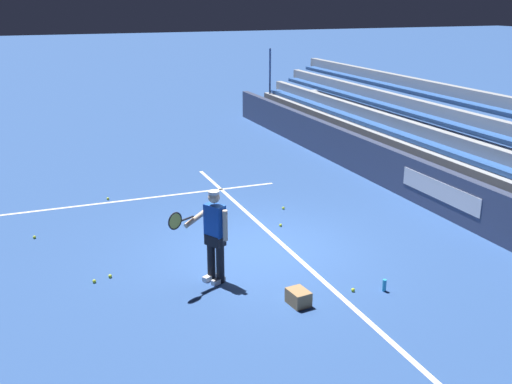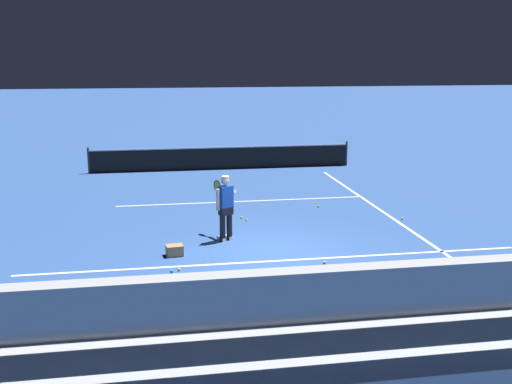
{
  "view_description": "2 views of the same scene",
  "coord_description": "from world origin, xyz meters",
  "px_view_note": "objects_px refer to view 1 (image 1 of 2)",
  "views": [
    {
      "loc": [
        -10.5,
        4.27,
        4.91
      ],
      "look_at": [
        -0.25,
        0.21,
        1.33
      ],
      "focal_mm": 42.0,
      "sensor_mm": 36.0,
      "label": 1
    },
    {
      "loc": [
        -2.77,
        -13.61,
        4.7
      ],
      "look_at": [
        -0.25,
        1.26,
        1.28
      ],
      "focal_mm": 42.0,
      "sensor_mm": 36.0,
      "label": 2
    }
  ],
  "objects_px": {
    "tennis_ball_far_right": "(280,225)",
    "tennis_ball_on_baseline": "(108,199)",
    "tennis_ball_toward_net": "(283,208)",
    "water_bottle": "(384,285)",
    "tennis_ball_stray_back": "(34,237)",
    "tennis_ball_midcourt": "(110,276)",
    "tennis_player": "(214,235)",
    "tennis_ball_far_left": "(353,290)",
    "ball_box_cardboard": "(298,297)",
    "tennis_ball_near_player": "(94,281)"
  },
  "relations": [
    {
      "from": "tennis_player",
      "to": "ball_box_cardboard",
      "type": "xyz_separation_m",
      "value": [
        -1.36,
        -1.03,
        -0.76
      ]
    },
    {
      "from": "ball_box_cardboard",
      "to": "tennis_player",
      "type": "bearing_deg",
      "value": 37.16
    },
    {
      "from": "tennis_ball_near_player",
      "to": "tennis_ball_on_baseline",
      "type": "relative_size",
      "value": 1.0
    },
    {
      "from": "tennis_ball_toward_net",
      "to": "tennis_ball_stray_back",
      "type": "height_order",
      "value": "same"
    },
    {
      "from": "tennis_ball_midcourt",
      "to": "tennis_ball_toward_net",
      "type": "bearing_deg",
      "value": -63.43
    },
    {
      "from": "tennis_player",
      "to": "tennis_ball_far_left",
      "type": "xyz_separation_m",
      "value": [
        -1.3,
        -2.13,
        -0.86
      ]
    },
    {
      "from": "tennis_ball_far_left",
      "to": "ball_box_cardboard",
      "type": "bearing_deg",
      "value": 93.19
    },
    {
      "from": "tennis_ball_stray_back",
      "to": "water_bottle",
      "type": "height_order",
      "value": "water_bottle"
    },
    {
      "from": "tennis_ball_midcourt",
      "to": "tennis_ball_far_left",
      "type": "bearing_deg",
      "value": -118.71
    },
    {
      "from": "tennis_ball_stray_back",
      "to": "tennis_ball_far_left",
      "type": "height_order",
      "value": "same"
    },
    {
      "from": "tennis_ball_on_baseline",
      "to": "water_bottle",
      "type": "distance_m",
      "value": 7.84
    },
    {
      "from": "tennis_ball_midcourt",
      "to": "ball_box_cardboard",
      "type": "bearing_deg",
      "value": -128.08
    },
    {
      "from": "tennis_player",
      "to": "tennis_ball_on_baseline",
      "type": "bearing_deg",
      "value": 11.88
    },
    {
      "from": "tennis_ball_near_player",
      "to": "tennis_ball_toward_net",
      "type": "bearing_deg",
      "value": -63.84
    },
    {
      "from": "ball_box_cardboard",
      "to": "water_bottle",
      "type": "height_order",
      "value": "ball_box_cardboard"
    },
    {
      "from": "tennis_ball_far_right",
      "to": "tennis_ball_on_baseline",
      "type": "bearing_deg",
      "value": 45.1
    },
    {
      "from": "tennis_ball_toward_net",
      "to": "water_bottle",
      "type": "distance_m",
      "value": 4.56
    },
    {
      "from": "tennis_ball_stray_back",
      "to": "tennis_ball_midcourt",
      "type": "bearing_deg",
      "value": -154.09
    },
    {
      "from": "tennis_ball_toward_net",
      "to": "tennis_ball_stray_back",
      "type": "distance_m",
      "value": 5.73
    },
    {
      "from": "tennis_player",
      "to": "tennis_ball_midcourt",
      "type": "relative_size",
      "value": 25.98
    },
    {
      "from": "tennis_ball_far_right",
      "to": "tennis_ball_midcourt",
      "type": "distance_m",
      "value": 4.16
    },
    {
      "from": "tennis_ball_far_left",
      "to": "tennis_ball_on_baseline",
      "type": "height_order",
      "value": "same"
    },
    {
      "from": "tennis_ball_stray_back",
      "to": "tennis_ball_far_left",
      "type": "bearing_deg",
      "value": -132.27
    },
    {
      "from": "tennis_ball_toward_net",
      "to": "tennis_ball_on_baseline",
      "type": "bearing_deg",
      "value": 59.28
    },
    {
      "from": "ball_box_cardboard",
      "to": "tennis_ball_stray_back",
      "type": "height_order",
      "value": "ball_box_cardboard"
    },
    {
      "from": "tennis_ball_on_baseline",
      "to": "tennis_ball_far_left",
      "type": "bearing_deg",
      "value": -154.02
    },
    {
      "from": "tennis_ball_near_player",
      "to": "tennis_ball_toward_net",
      "type": "xyz_separation_m",
      "value": [
        2.36,
        -4.8,
        0.0
      ]
    },
    {
      "from": "tennis_ball_far_right",
      "to": "tennis_ball_far_left",
      "type": "xyz_separation_m",
      "value": [
        -3.35,
        0.09,
        0.0
      ]
    },
    {
      "from": "tennis_ball_stray_back",
      "to": "water_bottle",
      "type": "bearing_deg",
      "value": -130.61
    },
    {
      "from": "tennis_ball_midcourt",
      "to": "water_bottle",
      "type": "bearing_deg",
      "value": -117.68
    },
    {
      "from": "water_bottle",
      "to": "tennis_ball_stray_back",
      "type": "bearing_deg",
      "value": 49.39
    },
    {
      "from": "tennis_player",
      "to": "tennis_ball_far_right",
      "type": "bearing_deg",
      "value": -47.23
    },
    {
      "from": "tennis_ball_stray_back",
      "to": "tennis_ball_far_left",
      "type": "xyz_separation_m",
      "value": [
        -4.64,
        -5.11,
        0.0
      ]
    },
    {
      "from": "tennis_ball_far_left",
      "to": "tennis_player",
      "type": "bearing_deg",
      "value": 58.48
    },
    {
      "from": "tennis_ball_midcourt",
      "to": "tennis_ball_stray_back",
      "type": "bearing_deg",
      "value": 25.91
    },
    {
      "from": "tennis_ball_far_left",
      "to": "water_bottle",
      "type": "relative_size",
      "value": 0.3
    },
    {
      "from": "tennis_ball_far_left",
      "to": "water_bottle",
      "type": "xyz_separation_m",
      "value": [
        -0.18,
        -0.52,
        0.08
      ]
    },
    {
      "from": "tennis_player",
      "to": "ball_box_cardboard",
      "type": "relative_size",
      "value": 4.29
    },
    {
      "from": "tennis_ball_stray_back",
      "to": "water_bottle",
      "type": "distance_m",
      "value": 7.41
    },
    {
      "from": "tennis_player",
      "to": "water_bottle",
      "type": "xyz_separation_m",
      "value": [
        -1.49,
        -2.64,
        -0.78
      ]
    },
    {
      "from": "water_bottle",
      "to": "tennis_ball_on_baseline",
      "type": "bearing_deg",
      "value": 28.81
    },
    {
      "from": "ball_box_cardboard",
      "to": "tennis_ball_far_left",
      "type": "bearing_deg",
      "value": -86.81
    },
    {
      "from": "tennis_ball_toward_net",
      "to": "water_bottle",
      "type": "height_order",
      "value": "water_bottle"
    },
    {
      "from": "tennis_ball_on_baseline",
      "to": "water_bottle",
      "type": "height_order",
      "value": "water_bottle"
    },
    {
      "from": "tennis_player",
      "to": "tennis_ball_stray_back",
      "type": "xyz_separation_m",
      "value": [
        3.34,
        2.98,
        -0.86
      ]
    },
    {
      "from": "tennis_ball_far_left",
      "to": "tennis_ball_stray_back",
      "type": "bearing_deg",
      "value": 47.73
    },
    {
      "from": "tennis_ball_near_player",
      "to": "tennis_ball_on_baseline",
      "type": "height_order",
      "value": "same"
    },
    {
      "from": "tennis_player",
      "to": "tennis_ball_on_baseline",
      "type": "distance_m",
      "value": 5.56
    },
    {
      "from": "tennis_ball_near_player",
      "to": "tennis_ball_far_left",
      "type": "bearing_deg",
      "value": -115.8
    },
    {
      "from": "tennis_ball_midcourt",
      "to": "tennis_ball_far_left",
      "type": "xyz_separation_m",
      "value": [
        -2.13,
        -3.88,
        0.0
      ]
    }
  ]
}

